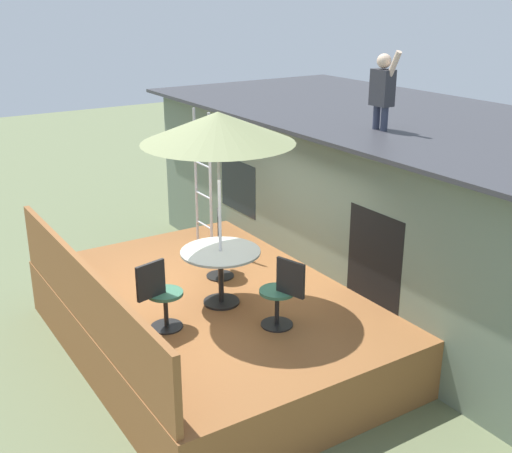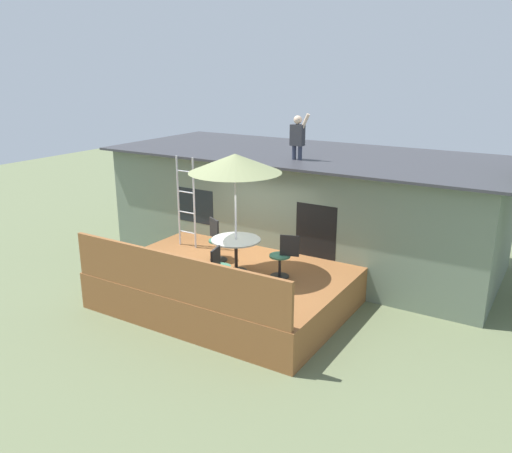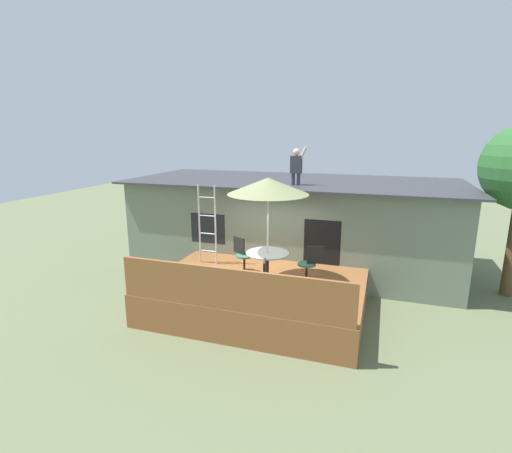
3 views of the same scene
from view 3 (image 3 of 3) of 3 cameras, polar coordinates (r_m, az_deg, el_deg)
name	(u,v)px [view 3 (image 3 of 3)]	position (r m, az deg, el deg)	size (l,w,h in m)	color
ground_plane	(259,308)	(10.06, 0.42, -11.94)	(40.00, 40.00, 0.00)	#66704C
house	(293,223)	(12.88, 5.39, 0.52)	(10.50, 4.50, 2.85)	slate
deck	(259,294)	(9.90, 0.43, -9.85)	(5.12, 3.79, 0.80)	brown
deck_railing	(231,290)	(7.97, -3.72, -9.26)	(5.02, 0.08, 0.90)	brown
patio_table	(267,259)	(9.37, 1.70, -4.78)	(1.04, 1.04, 0.74)	black
patio_umbrella	(268,186)	(8.97, 1.78, 5.96)	(1.90, 1.90, 2.54)	silver
step_ladder	(207,225)	(10.65, -7.16, 0.27)	(0.52, 0.04, 2.20)	silver
person_figure	(297,164)	(11.40, 5.97, 9.12)	(0.47, 0.20, 1.11)	#33384C
patio_chair_left	(242,255)	(10.06, -2.02, -4.25)	(0.58, 0.44, 0.92)	black
patio_chair_right	(310,264)	(9.47, 7.89, -5.53)	(0.61, 0.44, 0.92)	black
patio_chair_near	(265,279)	(8.48, 1.31, -7.74)	(0.44, 0.61, 0.92)	black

